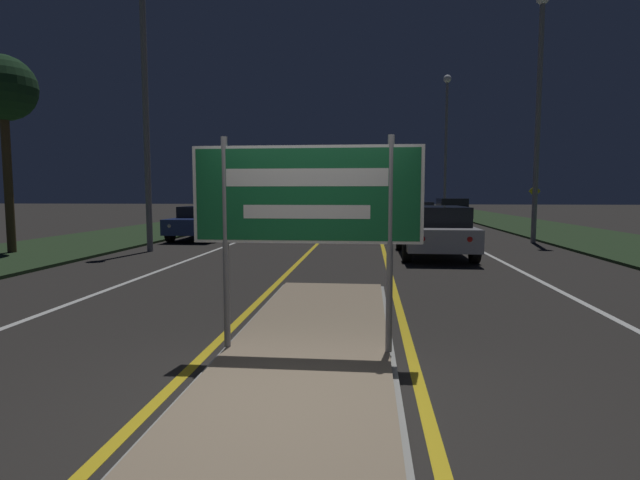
{
  "coord_description": "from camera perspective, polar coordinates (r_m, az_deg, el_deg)",
  "views": [
    {
      "loc": [
        0.66,
        -4.03,
        1.8
      ],
      "look_at": [
        0.0,
        2.77,
        1.16
      ],
      "focal_mm": 28.0,
      "sensor_mm": 36.0,
      "label": 1
    }
  ],
  "objects": [
    {
      "name": "edge_line_white_left",
      "position": [
        30.13,
        -9.58,
        1.85
      ],
      "size": [
        0.1,
        70.0,
        0.01
      ],
      "color": "silver",
      "rests_on": "ground_plane"
    },
    {
      "name": "centre_line_yellow_right",
      "position": [
        29.09,
        6.52,
        1.76
      ],
      "size": [
        0.12,
        70.0,
        0.01
      ],
      "color": "gold",
      "rests_on": "ground_plane"
    },
    {
      "name": "car_approaching_0",
      "position": [
        20.27,
        -13.13,
        2.06
      ],
      "size": [
        1.9,
        4.22,
        1.29
      ],
      "color": "navy",
      "rests_on": "ground_plane"
    },
    {
      "name": "streetlight_left_near",
      "position": [
        16.73,
        -19.41,
        17.47
      ],
      "size": [
        0.48,
        0.48,
        8.65
      ],
      "color": "gray",
      "rests_on": "ground_plane"
    },
    {
      "name": "streetlight_right_far",
      "position": [
        37.6,
        14.24,
        12.62
      ],
      "size": [
        0.56,
        0.56,
        10.17
      ],
      "color": "gray",
      "rests_on": "ground_plane"
    },
    {
      "name": "verge_right",
      "position": [
        25.67,
        25.69,
        0.88
      ],
      "size": [
        5.0,
        100.0,
        0.08
      ],
      "color": "#23381E",
      "rests_on": "ground_plane"
    },
    {
      "name": "car_receding_0",
      "position": [
        14.69,
        12.9,
        1.14
      ],
      "size": [
        1.96,
        4.75,
        1.44
      ],
      "color": "#B7B7BC",
      "rests_on": "ground_plane"
    },
    {
      "name": "car_receding_2",
      "position": [
        32.67,
        14.75,
        3.38
      ],
      "size": [
        1.99,
        4.83,
        1.5
      ],
      "color": "#4C514C",
      "rests_on": "ground_plane"
    },
    {
      "name": "warning_sign",
      "position": [
        28.35,
        23.27,
        4.05
      ],
      "size": [
        0.6,
        0.06,
        2.14
      ],
      "color": "gray",
      "rests_on": "verge_right"
    },
    {
      "name": "edge_line_white_right",
      "position": [
        29.82,
        18.22,
        1.62
      ],
      "size": [
        0.1,
        70.0,
        0.01
      ],
      "color": "silver",
      "rests_on": "ground_plane"
    },
    {
      "name": "highway_sign",
      "position": [
        5.34,
        -1.57,
        4.39
      ],
      "size": [
        2.48,
        0.07,
        2.31
      ],
      "color": "gray",
      "rests_on": "median_island"
    },
    {
      "name": "ground_plane",
      "position": [
        4.47,
        -3.63,
        -18.46
      ],
      "size": [
        160.0,
        160.0,
        0.0
      ],
      "primitive_type": "plane",
      "color": "#282623"
    },
    {
      "name": "streetlight_right_near",
      "position": [
        20.1,
        23.75,
        15.17
      ],
      "size": [
        0.46,
        0.46,
        8.86
      ],
      "color": "gray",
      "rests_on": "ground_plane"
    },
    {
      "name": "lane_line_white_right",
      "position": [
        29.3,
        12.49,
        1.7
      ],
      "size": [
        0.12,
        70.0,
        0.01
      ],
      "color": "silver",
      "rests_on": "ground_plane"
    },
    {
      "name": "verge_left",
      "position": [
        26.15,
        -17.32,
        1.24
      ],
      "size": [
        5.0,
        100.0,
        0.08
      ],
      "color": "#23381E",
      "rests_on": "ground_plane"
    },
    {
      "name": "car_receding_1",
      "position": [
        23.33,
        10.65,
        2.68
      ],
      "size": [
        1.87,
        4.17,
        1.43
      ],
      "color": "#B7B7BC",
      "rests_on": "ground_plane"
    },
    {
      "name": "roadside_palm_left",
      "position": [
        17.38,
        -32.5,
        14.15
      ],
      "size": [
        1.85,
        1.85,
        5.65
      ],
      "color": "#4C3823",
      "rests_on": "verge_left"
    },
    {
      "name": "lane_line_white_left",
      "position": [
        29.49,
        -3.94,
        1.83
      ],
      "size": [
        0.12,
        70.0,
        0.01
      ],
      "color": "silver",
      "rests_on": "ground_plane"
    },
    {
      "name": "centre_line_yellow_left",
      "position": [
        29.15,
        1.98,
        1.8
      ],
      "size": [
        0.12,
        70.0,
        0.01
      ],
      "color": "gold",
      "rests_on": "ground_plane"
    },
    {
      "name": "median_island",
      "position": [
        5.63,
        -1.52,
        -12.9
      ],
      "size": [
        1.93,
        8.17,
        0.1
      ],
      "color": "#999993",
      "rests_on": "ground_plane"
    },
    {
      "name": "car_approaching_1",
      "position": [
        30.85,
        -0.0,
        3.35
      ],
      "size": [
        1.9,
        4.52,
        1.37
      ],
      "color": "black",
      "rests_on": "ground_plane"
    }
  ]
}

